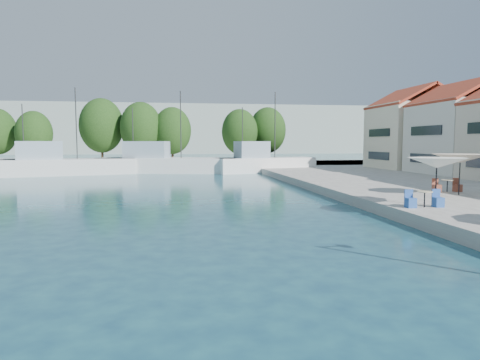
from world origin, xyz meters
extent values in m
cube|color=gray|center=(-8.00, 67.00, 0.30)|extent=(90.00, 16.00, 0.60)
cube|color=#99A79C|center=(-30.00, 160.00, 8.00)|extent=(180.00, 40.00, 16.00)
cube|color=#99A79C|center=(40.00, 180.00, 6.00)|extent=(140.00, 40.00, 12.00)
cube|color=silver|center=(24.00, 42.00, 4.10)|extent=(8.00, 8.50, 7.00)
pyramid|color=#BA4329|center=(24.00, 42.00, 9.40)|extent=(8.40, 8.80, 1.80)
cube|color=beige|center=(24.00, 51.00, 4.35)|extent=(8.60, 8.50, 7.50)
pyramid|color=#BA4329|center=(24.00, 51.00, 9.90)|extent=(9.00, 8.80, 1.80)
cube|color=silver|center=(-16.56, 53.96, 0.70)|extent=(15.94, 8.10, 2.20)
cube|color=#8DA1AF|center=(-18.78, 53.33, 2.80)|extent=(5.30, 4.24, 2.00)
cylinder|color=#2D2D2D|center=(-15.07, 54.39, 5.80)|extent=(0.12, 0.12, 8.00)
cylinder|color=#2D2D2D|center=(-20.27, 52.91, 4.80)|extent=(0.10, 0.10, 6.00)
cube|color=silver|center=(-4.99, 55.93, 0.70)|extent=(17.22, 7.57, 2.20)
cube|color=#8DA1AF|center=(-7.45, 56.43, 2.80)|extent=(5.57, 4.27, 2.00)
cylinder|color=#2D2D2D|center=(-3.36, 55.60, 5.80)|extent=(0.12, 0.12, 8.00)
cylinder|color=#2D2D2D|center=(-9.08, 56.76, 4.80)|extent=(0.10, 0.10, 6.00)
cube|color=white|center=(6.90, 54.82, 0.70)|extent=(12.90, 6.32, 2.20)
cube|color=#8DA1AF|center=(5.09, 54.34, 2.80)|extent=(4.26, 3.37, 2.00)
cylinder|color=#2D2D2D|center=(8.11, 55.13, 5.80)|extent=(0.12, 0.12, 8.00)
cylinder|color=#2D2D2D|center=(3.88, 54.02, 4.80)|extent=(0.10, 0.10, 6.00)
cylinder|color=#3F2B19|center=(-24.23, 69.42, 2.29)|extent=(0.36, 0.36, 3.38)
ellipsoid|color=#183410|center=(-24.23, 69.42, 5.00)|extent=(5.14, 5.14, 6.43)
cylinder|color=#3F2B19|center=(-15.00, 70.85, 2.76)|extent=(0.36, 0.36, 4.32)
ellipsoid|color=#183410|center=(-15.00, 70.85, 6.21)|extent=(6.56, 6.56, 8.20)
cylinder|color=#3F2B19|center=(-9.04, 68.74, 2.61)|extent=(0.36, 0.36, 4.02)
ellipsoid|color=#183410|center=(-9.04, 68.74, 5.83)|extent=(6.11, 6.11, 7.64)
cylinder|color=#3F2B19|center=(-4.45, 68.99, 2.46)|extent=(0.36, 0.36, 3.72)
ellipsoid|color=#183410|center=(-4.45, 68.99, 5.44)|extent=(5.66, 5.66, 7.07)
cylinder|color=#3F2B19|center=(5.72, 68.42, 2.41)|extent=(0.36, 0.36, 3.62)
ellipsoid|color=#183410|center=(5.72, 68.42, 5.31)|extent=(5.50, 5.50, 6.88)
cylinder|color=#3F2B19|center=(10.59, 70.88, 2.53)|extent=(0.36, 0.36, 3.86)
ellipsoid|color=#183410|center=(10.59, 70.88, 5.61)|extent=(5.86, 5.86, 7.33)
cylinder|color=black|center=(8.42, 22.49, 1.76)|extent=(0.06, 0.06, 2.32)
cone|color=white|center=(8.42, 22.49, 2.67)|extent=(2.83, 2.83, 0.50)
cylinder|color=black|center=(12.27, 26.12, 1.79)|extent=(0.06, 0.06, 2.38)
cone|color=beige|center=(12.27, 26.12, 2.73)|extent=(3.21, 3.21, 0.50)
cylinder|color=black|center=(7.51, 21.97, 0.97)|extent=(0.06, 0.06, 0.74)
cylinder|color=#C7BA92|center=(7.51, 21.97, 1.34)|extent=(0.70, 0.70, 0.04)
cube|color=#2A56A8|center=(8.21, 21.97, 0.83)|extent=(0.42, 0.42, 0.46)
cube|color=#2A56A8|center=(6.81, 21.97, 0.83)|extent=(0.42, 0.42, 0.46)
cylinder|color=black|center=(12.55, 27.62, 0.97)|extent=(0.06, 0.06, 0.74)
cylinder|color=#C7BA92|center=(12.55, 27.62, 1.34)|extent=(0.70, 0.70, 0.04)
cube|color=brown|center=(13.25, 27.62, 0.83)|extent=(0.42, 0.42, 0.46)
cube|color=brown|center=(11.85, 27.62, 0.83)|extent=(0.42, 0.42, 0.46)
camera|label=1|loc=(-4.04, 3.58, 3.63)|focal=32.00mm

